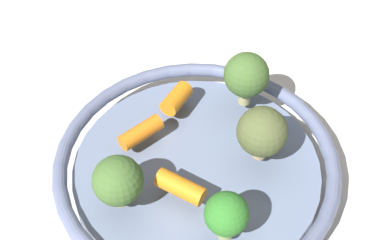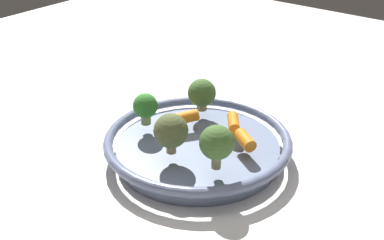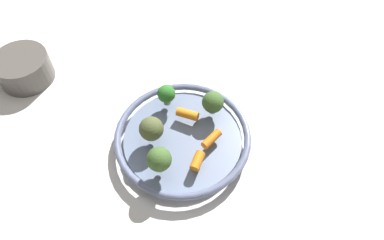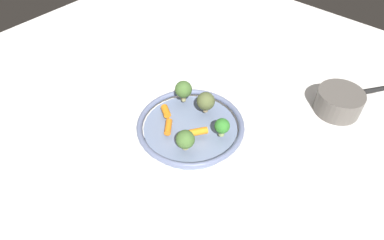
{
  "view_description": "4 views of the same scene",
  "coord_description": "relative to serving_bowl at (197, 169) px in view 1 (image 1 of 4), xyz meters",
  "views": [
    {
      "loc": [
        0.38,
        -0.02,
        0.53
      ],
      "look_at": [
        -0.03,
        -0.0,
        0.07
      ],
      "focal_mm": 52.46,
      "sensor_mm": 36.0,
      "label": 1
    },
    {
      "loc": [
        -0.45,
        0.59,
        0.47
      ],
      "look_at": [
        0.01,
        0.0,
        0.07
      ],
      "focal_mm": 47.81,
      "sensor_mm": 36.0,
      "label": 2
    },
    {
      "loc": [
        -0.45,
        0.06,
        0.73
      ],
      "look_at": [
        0.02,
        -0.03,
        0.06
      ],
      "focal_mm": 33.32,
      "sensor_mm": 36.0,
      "label": 3
    },
    {
      "loc": [
        0.47,
        -0.53,
        0.76
      ],
      "look_at": [
        0.01,
        -0.01,
        0.07
      ],
      "focal_mm": 32.08,
      "sensor_mm": 36.0,
      "label": 4
    }
  ],
  "objects": [
    {
      "name": "ground_plane",
      "position": [
        0.0,
        0.0,
        -0.02
      ],
      "size": [
        1.98,
        1.98,
        0.0
      ],
      "primitive_type": "plane",
      "color": "silver"
    },
    {
      "name": "baby_carrot_left",
      "position": [
        -0.08,
        -0.02,
        0.03
      ],
      "size": [
        0.05,
        0.04,
        0.02
      ],
      "primitive_type": "cylinder",
      "rotation": [
        1.62,
        0.0,
        4.16
      ],
      "color": "orange",
      "rests_on": "serving_bowl"
    },
    {
      "name": "baby_carrot_center",
      "position": [
        0.05,
        -0.02,
        0.03
      ],
      "size": [
        0.05,
        0.06,
        0.02
      ],
      "primitive_type": "cylinder",
      "rotation": [
        1.51,
        0.0,
        5.73
      ],
      "color": "orange",
      "rests_on": "serving_bowl"
    },
    {
      "name": "broccoli_floret_mid",
      "position": [
        0.0,
        0.07,
        0.06
      ],
      "size": [
        0.05,
        0.05,
        0.07
      ],
      "color": "tan",
      "rests_on": "serving_bowl"
    },
    {
      "name": "serving_bowl",
      "position": [
        0.0,
        0.0,
        0.0
      ],
      "size": [
        0.32,
        0.32,
        0.04
      ],
      "color": "slate",
      "rests_on": "ground_plane"
    },
    {
      "name": "broccoli_floret_large",
      "position": [
        -0.08,
        0.06,
        0.06
      ],
      "size": [
        0.05,
        0.05,
        0.07
      ],
      "color": "tan",
      "rests_on": "serving_bowl"
    },
    {
      "name": "baby_carrot_back",
      "position": [
        -0.03,
        -0.06,
        0.03
      ],
      "size": [
        0.05,
        0.05,
        0.02
      ],
      "primitive_type": "cylinder",
      "rotation": [
        1.56,
        0.0,
        3.8
      ],
      "color": "orange",
      "rests_on": "serving_bowl"
    },
    {
      "name": "broccoli_floret_edge",
      "position": [
        0.1,
        0.02,
        0.05
      ],
      "size": [
        0.04,
        0.04,
        0.06
      ],
      "color": "#95AB66",
      "rests_on": "serving_bowl"
    },
    {
      "name": "broccoli_floret_small",
      "position": [
        0.05,
        -0.08,
        0.05
      ],
      "size": [
        0.05,
        0.05,
        0.06
      ],
      "color": "tan",
      "rests_on": "serving_bowl"
    }
  ]
}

